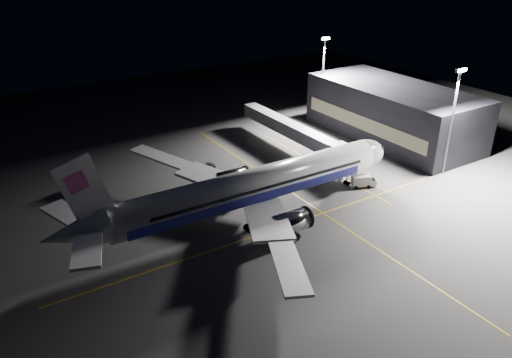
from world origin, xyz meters
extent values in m
plane|color=#4C4C4F|center=(0.00, 0.00, 0.00)|extent=(200.00, 200.00, 0.00)
cube|color=gold|center=(10.00, 0.00, 0.01)|extent=(0.25, 80.00, 0.01)
cube|color=gold|center=(0.00, -6.00, 0.01)|extent=(70.00, 0.25, 0.01)
cube|color=gold|center=(22.00, 10.00, 0.01)|extent=(0.25, 40.00, 0.01)
cylinder|color=silver|center=(0.00, 0.00, 5.30)|extent=(48.00, 5.60, 5.60)
ellipsoid|color=silver|center=(24.00, 0.00, 5.30)|extent=(8.96, 5.60, 5.60)
cube|color=black|center=(26.30, 0.00, 6.30)|extent=(2.20, 3.40, 0.90)
cone|color=silver|center=(-28.50, 0.00, 5.60)|extent=(9.00, 5.49, 5.49)
cube|color=navy|center=(-1.00, 2.78, 4.40)|extent=(42.24, 0.25, 1.50)
cube|color=navy|center=(-1.00, -2.78, 4.40)|extent=(42.24, 0.25, 1.50)
cube|color=silver|center=(-2.50, 8.00, 3.70)|extent=(11.36, 15.23, 1.53)
cube|color=silver|center=(-2.50, -8.00, 3.70)|extent=(11.36, 15.23, 1.53)
cube|color=silver|center=(-7.50, 20.50, 4.57)|extent=(8.57, 13.22, 1.31)
cube|color=silver|center=(-7.50, -20.50, 4.57)|extent=(8.57, 13.22, 1.31)
cube|color=silver|center=(-28.00, 5.20, 5.90)|extent=(6.20, 9.67, 0.45)
cube|color=silver|center=(-28.00, -5.20, 5.90)|extent=(6.20, 9.67, 0.45)
cube|color=white|center=(-26.20, 0.00, 11.50)|extent=(7.53, 0.40, 10.28)
cube|color=#DC4BAB|center=(-27.00, 0.00, 12.90)|extent=(3.22, 0.55, 3.22)
cylinder|color=#B7B7BF|center=(1.20, 9.00, 2.55)|extent=(5.60, 3.40, 3.40)
cylinder|color=#B7B7BF|center=(1.20, -9.00, 2.55)|extent=(5.60, 3.40, 3.40)
cylinder|color=#9999A0|center=(20.50, 0.00, 1.25)|extent=(0.26, 0.26, 2.50)
cylinder|color=black|center=(20.50, 0.00, 0.45)|extent=(0.90, 0.70, 0.90)
cylinder|color=#9999A0|center=(-3.00, 4.30, 1.25)|extent=(0.26, 0.26, 2.50)
cylinder|color=#9999A0|center=(-3.00, -4.30, 1.25)|extent=(0.26, 0.26, 2.50)
cylinder|color=black|center=(-3.00, 4.30, 0.55)|extent=(1.10, 1.60, 1.10)
cylinder|color=black|center=(-3.00, -4.30, 0.55)|extent=(1.10, 1.60, 1.10)
cube|color=black|center=(46.00, 14.00, 6.00)|extent=(18.00, 40.00, 12.00)
cube|color=#4E4838|center=(36.95, 14.00, 5.00)|extent=(0.15, 36.00, 3.00)
cube|color=#B2B2B7|center=(22.00, 20.05, 4.60)|extent=(3.00, 33.90, 2.80)
cube|color=#B2B2B7|center=(22.00, 4.20, 4.60)|extent=(3.60, 3.20, 3.40)
cylinder|color=#9999A0|center=(22.00, 4.20, 1.55)|extent=(0.70, 0.70, 3.10)
cylinder|color=black|center=(22.00, 3.30, 0.35)|extent=(0.70, 0.30, 0.70)
cylinder|color=black|center=(22.00, 5.10, 0.35)|extent=(0.70, 0.30, 0.70)
cylinder|color=#59595E|center=(40.00, 32.00, 10.00)|extent=(0.44, 0.44, 20.00)
cube|color=#59595E|center=(40.00, 32.00, 20.30)|extent=(2.40, 0.50, 0.80)
cube|color=white|center=(40.00, 31.65, 20.30)|extent=(2.20, 0.15, 0.60)
cylinder|color=#59595E|center=(40.00, -6.00, 10.00)|extent=(0.44, 0.44, 20.00)
cube|color=#59595E|center=(40.00, -6.00, 20.30)|extent=(2.40, 0.50, 0.80)
cube|color=white|center=(40.00, -6.35, 20.30)|extent=(2.20, 0.15, 0.60)
cube|color=silver|center=(22.16, -2.00, 1.33)|extent=(3.84, 2.97, 1.89)
cube|color=silver|center=(24.05, -2.84, 0.82)|extent=(1.92, 2.05, 1.03)
cube|color=black|center=(24.05, -2.84, 1.25)|extent=(1.54, 1.75, 0.43)
cylinder|color=black|center=(23.63, -1.66, 0.34)|extent=(0.72, 0.48, 0.69)
cylinder|color=black|center=(22.89, -3.31, 0.34)|extent=(0.72, 0.48, 0.69)
cylinder|color=black|center=(21.42, -0.69, 0.34)|extent=(0.72, 0.48, 0.69)
cylinder|color=black|center=(20.69, -2.34, 0.34)|extent=(0.72, 0.48, 0.69)
cube|color=black|center=(1.59, 19.10, 0.75)|extent=(2.77, 2.21, 1.11)
cube|color=black|center=(1.59, 19.10, 1.46)|extent=(1.28, 1.28, 0.60)
sphere|color=#FFF2CC|center=(0.86, 18.52, 0.75)|extent=(0.26, 0.26, 0.26)
sphere|color=#FFF2CC|center=(1.81, 18.19, 0.75)|extent=(0.26, 0.26, 0.26)
cylinder|color=black|center=(2.72, 19.61, 0.30)|extent=(0.64, 0.40, 0.60)
cylinder|color=black|center=(2.17, 17.99, 0.30)|extent=(0.64, 0.40, 0.60)
cylinder|color=black|center=(1.01, 20.20, 0.30)|extent=(0.64, 0.40, 0.60)
cylinder|color=black|center=(0.46, 18.58, 0.30)|extent=(0.64, 0.40, 0.60)
cone|color=#FA5E0A|center=(1.66, 4.14, 0.31)|extent=(0.41, 0.41, 0.62)
cone|color=#FA5E0A|center=(4.68, 4.42, 0.32)|extent=(0.43, 0.43, 0.64)
cone|color=#FA5E0A|center=(-7.50, 12.43, 0.33)|extent=(0.44, 0.44, 0.66)
camera|label=1|loc=(-38.19, -61.58, 41.06)|focal=35.00mm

